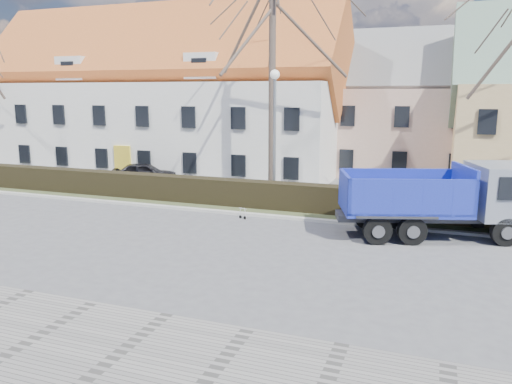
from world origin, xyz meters
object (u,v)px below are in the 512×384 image
at_px(cart_frame, 240,212).
at_px(parked_car_a, 145,173).
at_px(streetlight, 274,138).
at_px(dump_truck, 428,199).

height_order(cart_frame, parked_car_a, parked_car_a).
bearing_deg(cart_frame, streetlight, 77.88).
bearing_deg(streetlight, dump_truck, -23.44).
relative_size(streetlight, cart_frame, 11.04).
height_order(streetlight, cart_frame, streetlight).
bearing_deg(dump_truck, streetlight, 138.73).
distance_m(streetlight, cart_frame, 4.37).
xyz_separation_m(streetlight, parked_car_a, (-9.38, 2.96, -2.70)).
height_order(dump_truck, cart_frame, dump_truck).
relative_size(dump_truck, parked_car_a, 1.90).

